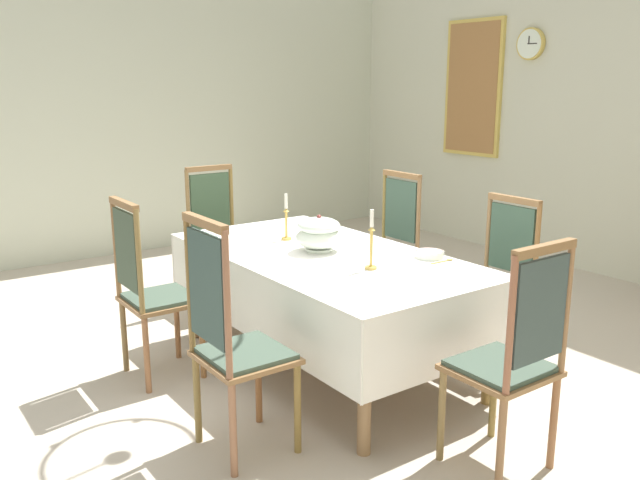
{
  "coord_description": "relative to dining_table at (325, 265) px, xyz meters",
  "views": [
    {
      "loc": [
        3.26,
        -2.33,
        1.81
      ],
      "look_at": [
        -0.12,
        0.1,
        0.82
      ],
      "focal_mm": 37.34,
      "sensor_mm": 36.0,
      "label": 1
    }
  ],
  "objects": [
    {
      "name": "candlestick_east",
      "position": [
        0.45,
        0.0,
        0.22
      ],
      "size": [
        0.07,
        0.07,
        0.35
      ],
      "color": "gold",
      "rests_on": "tablecloth"
    },
    {
      "name": "back_wall",
      "position": [
        0.0,
        3.44,
        0.94
      ],
      "size": [
        7.3,
        0.08,
        3.25
      ],
      "primitive_type": "cube",
      "color": "beige",
      "rests_on": "ground"
    },
    {
      "name": "chair_south_a",
      "position": [
        -0.5,
        -0.97,
        -0.1
      ],
      "size": [
        0.44,
        0.42,
        1.14
      ],
      "color": "brown",
      "rests_on": "ground"
    },
    {
      "name": "bowl_near_left",
      "position": [
        -0.78,
        -0.44,
        0.1
      ],
      "size": [
        0.17,
        0.17,
        0.04
      ],
      "color": "white",
      "rests_on": "tablecloth"
    },
    {
      "name": "soup_tureen",
      "position": [
        -0.07,
        0.0,
        0.19
      ],
      "size": [
        0.3,
        0.3,
        0.24
      ],
      "color": "white",
      "rests_on": "tablecloth"
    },
    {
      "name": "spoon_primary",
      "position": [
        -0.9,
        -0.41,
        0.08
      ],
      "size": [
        0.03,
        0.18,
        0.01
      ],
      "rotation": [
        0.0,
        0.0,
        0.09
      ],
      "color": "gold",
      "rests_on": "tablecloth"
    },
    {
      "name": "chair_north_b",
      "position": [
        0.57,
        0.96,
        -0.11
      ],
      "size": [
        0.44,
        0.42,
        1.09
      ],
      "rotation": [
        0.0,
        0.0,
        3.14
      ],
      "color": "brown",
      "rests_on": "ground"
    },
    {
      "name": "dining_table",
      "position": [
        0.0,
        0.0,
        0.0
      ],
      "size": [
        2.12,
        1.12,
        0.76
      ],
      "color": "brown",
      "rests_on": "ground"
    },
    {
      "name": "ground",
      "position": [
        0.0,
        -0.05,
        -0.71
      ],
      "size": [
        7.3,
        6.9,
        0.04
      ],
      "primitive_type": "cube",
      "color": "#C0B3A1"
    },
    {
      "name": "chair_north_a",
      "position": [
        -0.5,
        0.97,
        -0.1
      ],
      "size": [
        0.44,
        0.42,
        1.13
      ],
      "rotation": [
        0.0,
        0.0,
        3.14
      ],
      "color": "#92623E",
      "rests_on": "ground"
    },
    {
      "name": "framed_painting",
      "position": [
        -1.87,
        3.38,
        1.05
      ],
      "size": [
        0.78,
        0.05,
        1.47
      ],
      "color": "#D1B251"
    },
    {
      "name": "candlestick_west",
      "position": [
        -0.45,
        0.0,
        0.2
      ],
      "size": [
        0.07,
        0.07,
        0.32
      ],
      "color": "gold",
      "rests_on": "tablecloth"
    },
    {
      "name": "chair_south_b",
      "position": [
        0.57,
        -0.97,
        -0.07
      ],
      "size": [
        0.44,
        0.42,
        1.21
      ],
      "color": "brown",
      "rests_on": "ground"
    },
    {
      "name": "chair_head_east",
      "position": [
        1.47,
        0.0,
        -0.1
      ],
      "size": [
        0.42,
        0.44,
        1.14
      ],
      "rotation": [
        0.0,
        0.0,
        1.57
      ],
      "color": "olive",
      "rests_on": "ground"
    },
    {
      "name": "left_wall",
      "position": [
        -3.69,
        -0.05,
        0.94
      ],
      "size": [
        0.08,
        6.9,
        3.25
      ],
      "primitive_type": "cube",
      "color": "beige",
      "rests_on": "ground"
    },
    {
      "name": "spoon_secondary",
      "position": [
        0.58,
        0.48,
        0.08
      ],
      "size": [
        0.03,
        0.18,
        0.01
      ],
      "rotation": [
        0.0,
        0.0,
        -0.02
      ],
      "color": "gold",
      "rests_on": "tablecloth"
    },
    {
      "name": "bowl_near_right",
      "position": [
        0.46,
        0.45,
        0.1
      ],
      "size": [
        0.17,
        0.17,
        0.04
      ],
      "color": "white",
      "rests_on": "tablecloth"
    },
    {
      "name": "mounted_clock",
      "position": [
        -1.13,
        3.37,
        1.49
      ],
      "size": [
        0.32,
        0.06,
        0.32
      ],
      "color": "#D1B251"
    },
    {
      "name": "chair_head_west",
      "position": [
        -1.47,
        0.0,
        -0.09
      ],
      "size": [
        0.42,
        0.44,
        1.15
      ],
      "rotation": [
        0.0,
        0.0,
        -1.57
      ],
      "color": "olive",
      "rests_on": "ground"
    },
    {
      "name": "tablecloth",
      "position": [
        0.0,
        -0.0,
        -0.04
      ],
      "size": [
        2.14,
        1.14,
        0.43
      ],
      "color": "white",
      "rests_on": "dining_table"
    }
  ]
}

